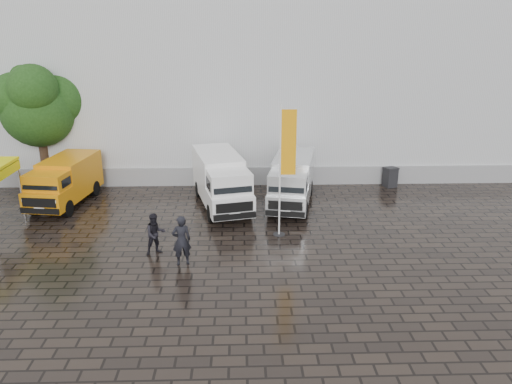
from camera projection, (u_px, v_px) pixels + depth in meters
ground at (256, 245)px, 19.99m from camera, size 120.00×120.00×0.00m
exhibition_hall at (279, 62)px, 33.30m from camera, size 44.00×16.00×12.00m
hall_plinth at (288, 176)px, 27.42m from camera, size 44.00×0.15×1.00m
van_yellow at (65, 183)px, 24.18m from camera, size 2.52×5.01×2.21m
van_white at (221, 182)px, 23.85m from camera, size 3.17×6.02×2.48m
van_silver at (292, 182)px, 24.13m from camera, size 2.81×5.58×2.31m
flagpole at (285, 163)px, 19.98m from camera, size 0.88×0.50×5.49m
tree at (37, 105)px, 26.03m from camera, size 3.81×3.93×6.84m
wheelie_bin at (390, 177)px, 27.06m from camera, size 0.83×0.83×1.08m
person_front at (182, 240)px, 18.09m from camera, size 0.79×0.63×1.90m
person_tent at (155, 234)px, 19.00m from camera, size 0.98×0.91×1.63m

